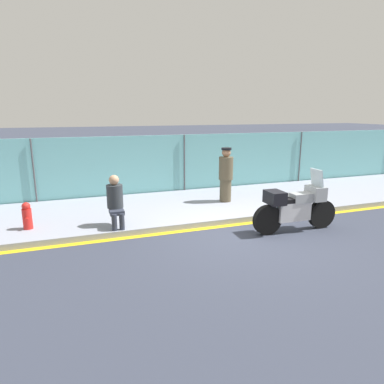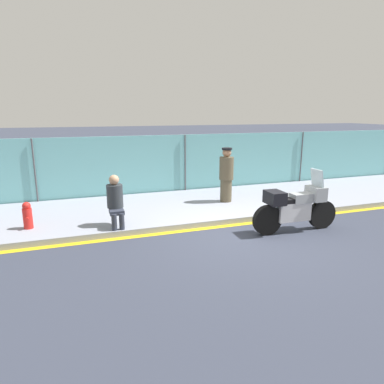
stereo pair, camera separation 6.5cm
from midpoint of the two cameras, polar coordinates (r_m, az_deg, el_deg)
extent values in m
plane|color=#333847|center=(8.15, 8.62, -7.12)|extent=(120.00, 120.00, 0.00)
cube|color=#8E93A3|center=(10.35, 2.06, -2.11)|extent=(35.12, 3.52, 0.14)
cube|color=gold|center=(8.75, 6.44, -5.58)|extent=(35.12, 0.18, 0.01)
cube|color=#6BB2B7|center=(11.85, -1.13, 4.59)|extent=(33.36, 0.08, 2.05)
cylinder|color=#4C4C51|center=(11.24, -24.55, 2.90)|extent=(0.05, 0.05, 2.05)
cylinder|color=#4C4C51|center=(11.76, -0.98, 4.52)|extent=(0.05, 0.05, 2.05)
cylinder|color=#4C4C51|center=(13.96, 17.87, 5.28)|extent=(0.05, 0.05, 2.05)
cylinder|color=black|center=(9.02, 21.00, -3.49)|extent=(0.71, 0.16, 0.71)
cylinder|color=black|center=(8.18, 12.66, -4.59)|extent=(0.71, 0.16, 0.71)
cube|color=silver|center=(8.49, 16.69, -3.09)|extent=(0.84, 0.30, 0.45)
cube|color=#999EA3|center=(8.53, 18.00, -0.92)|extent=(0.53, 0.32, 0.22)
cube|color=black|center=(8.37, 16.30, -1.35)|extent=(0.61, 0.29, 0.10)
cube|color=#999EA3|center=(8.75, 20.14, -0.21)|extent=(0.33, 0.48, 0.34)
cube|color=silver|center=(8.67, 20.34, 2.23)|extent=(0.11, 0.42, 0.42)
cube|color=black|center=(8.12, 13.86, -0.92)|extent=(0.37, 0.51, 0.30)
cylinder|color=brown|center=(10.42, 5.86, 0.27)|extent=(0.35, 0.35, 0.68)
cylinder|color=brown|center=(10.29, 5.95, 3.95)|extent=(0.43, 0.43, 0.68)
sphere|color=#A37556|center=(10.22, 6.01, 6.55)|extent=(0.26, 0.26, 0.26)
cylinder|color=black|center=(10.21, 6.03, 7.17)|extent=(0.30, 0.30, 0.06)
cylinder|color=#2D3342|center=(8.08, -12.61, -4.93)|extent=(0.12, 0.12, 0.39)
cylinder|color=#2D3342|center=(8.10, -11.39, -4.83)|extent=(0.12, 0.12, 0.39)
cube|color=#2D3342|center=(8.22, -12.24, -3.19)|extent=(0.32, 0.39, 0.10)
cylinder|color=#2D3338|center=(8.32, -12.52, -0.67)|extent=(0.38, 0.38, 0.55)
sphere|color=tan|center=(8.23, -12.66, 1.99)|extent=(0.24, 0.24, 0.24)
cylinder|color=red|center=(8.86, -25.50, -3.99)|extent=(0.21, 0.21, 0.48)
sphere|color=red|center=(8.78, -25.69, -2.12)|extent=(0.19, 0.19, 0.19)
cylinder|color=red|center=(8.74, -25.59, -4.05)|extent=(0.07, 0.08, 0.07)
camera|label=1|loc=(0.03, -89.78, 0.05)|focal=32.00mm
camera|label=2|loc=(0.03, 90.22, -0.05)|focal=32.00mm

